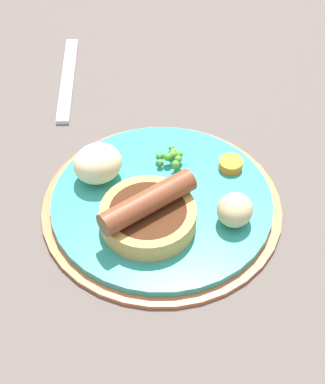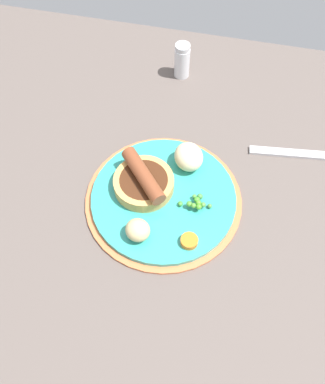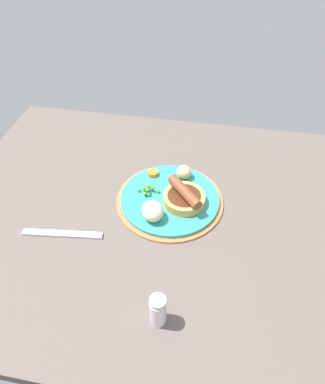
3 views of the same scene
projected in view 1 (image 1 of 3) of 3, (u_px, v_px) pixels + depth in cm
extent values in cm
cube|color=#564C47|center=(126.00, 221.00, 70.97)|extent=(110.00, 80.00, 3.00)
cylinder|color=#CC6B3D|center=(162.00, 207.00, 70.09)|extent=(26.15, 26.15, 0.50)
cylinder|color=teal|center=(162.00, 204.00, 69.77)|extent=(24.06, 24.06, 1.40)
cylinder|color=tan|center=(148.00, 217.00, 66.05)|extent=(9.99, 9.99, 2.27)
cylinder|color=#472614|center=(148.00, 211.00, 65.33)|extent=(7.99, 7.99, 0.30)
cylinder|color=brown|center=(148.00, 202.00, 64.34)|extent=(8.98, 9.65, 2.43)
sphere|color=#468E2F|center=(176.00, 164.00, 71.43)|extent=(0.93, 0.93, 0.93)
sphere|color=#4C8C31|center=(178.00, 159.00, 71.81)|extent=(0.87, 0.87, 0.87)
sphere|color=green|center=(168.00, 157.00, 72.16)|extent=(0.99, 0.99, 0.99)
sphere|color=#4C9529|center=(173.00, 155.00, 72.33)|extent=(0.89, 0.89, 0.89)
sphere|color=#46863C|center=(172.00, 148.00, 74.15)|extent=(0.74, 0.74, 0.74)
sphere|color=#4C8B39|center=(173.00, 152.00, 73.08)|extent=(0.83, 0.83, 0.83)
sphere|color=#3F823D|center=(160.00, 156.00, 72.74)|extent=(0.96, 0.96, 0.96)
sphere|color=#489828|center=(179.00, 154.00, 72.45)|extent=(0.95, 0.95, 0.95)
sphere|color=green|center=(174.00, 177.00, 70.89)|extent=(0.72, 0.72, 0.72)
sphere|color=#4E953B|center=(160.00, 162.00, 72.17)|extent=(0.71, 0.71, 0.71)
sphere|color=#428E33|center=(173.00, 178.00, 70.96)|extent=(0.80, 0.80, 0.80)
ellipsoid|color=beige|center=(98.00, 164.00, 69.99)|extent=(6.92, 7.13, 4.36)
ellipsoid|color=#CCB77F|center=(235.00, 210.00, 65.91)|extent=(5.00, 4.89, 3.48)
cylinder|color=orange|center=(231.00, 164.00, 72.28)|extent=(3.82, 3.82, 1.06)
cube|color=silver|center=(68.00, 79.00, 85.89)|extent=(18.06, 3.69, 0.60)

